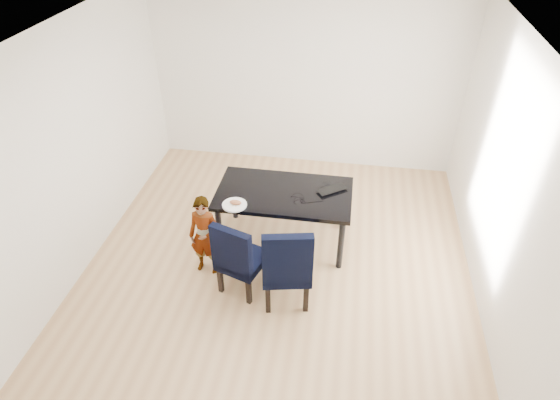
% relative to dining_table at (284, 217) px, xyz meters
% --- Properties ---
extents(floor, '(4.50, 5.00, 0.01)m').
position_rel_dining_table_xyz_m(floor, '(0.00, -0.50, -0.38)').
color(floor, tan).
rests_on(floor, ground).
extents(ceiling, '(4.50, 5.00, 0.01)m').
position_rel_dining_table_xyz_m(ceiling, '(0.00, -0.50, 2.33)').
color(ceiling, white).
rests_on(ceiling, wall_back).
extents(wall_back, '(4.50, 0.01, 2.70)m').
position_rel_dining_table_xyz_m(wall_back, '(0.00, 2.00, 0.98)').
color(wall_back, white).
rests_on(wall_back, ground).
extents(wall_front, '(4.50, 0.01, 2.70)m').
position_rel_dining_table_xyz_m(wall_front, '(0.00, -3.00, 0.98)').
color(wall_front, silver).
rests_on(wall_front, ground).
extents(wall_left, '(0.01, 5.00, 2.70)m').
position_rel_dining_table_xyz_m(wall_left, '(-2.25, -0.50, 0.98)').
color(wall_left, silver).
rests_on(wall_left, ground).
extents(wall_right, '(0.01, 5.00, 2.70)m').
position_rel_dining_table_xyz_m(wall_right, '(2.25, -0.50, 0.98)').
color(wall_right, white).
rests_on(wall_right, ground).
extents(dining_table, '(1.60, 0.90, 0.75)m').
position_rel_dining_table_xyz_m(dining_table, '(0.00, 0.00, 0.00)').
color(dining_table, black).
rests_on(dining_table, floor).
extents(chair_left, '(0.59, 0.60, 0.96)m').
position_rel_dining_table_xyz_m(chair_left, '(-0.32, -0.85, 0.11)').
color(chair_left, black).
rests_on(chair_left, floor).
extents(chair_right, '(0.60, 0.62, 1.05)m').
position_rel_dining_table_xyz_m(chair_right, '(0.17, -0.93, 0.15)').
color(chair_right, black).
rests_on(chair_right, floor).
extents(child, '(0.39, 0.27, 1.01)m').
position_rel_dining_table_xyz_m(child, '(-0.80, -0.65, 0.13)').
color(child, orange).
rests_on(child, floor).
extents(plate, '(0.31, 0.31, 0.02)m').
position_rel_dining_table_xyz_m(plate, '(-0.52, -0.35, 0.38)').
color(plate, white).
rests_on(plate, dining_table).
extents(sandwich, '(0.14, 0.08, 0.05)m').
position_rel_dining_table_xyz_m(sandwich, '(-0.50, -0.35, 0.42)').
color(sandwich, '#A6603B').
rests_on(sandwich, plate).
extents(laptop, '(0.43, 0.40, 0.03)m').
position_rel_dining_table_xyz_m(laptop, '(0.53, 0.16, 0.39)').
color(laptop, black).
rests_on(laptop, dining_table).
extents(cable_tangle, '(0.16, 0.16, 0.01)m').
position_rel_dining_table_xyz_m(cable_tangle, '(0.20, -0.16, 0.38)').
color(cable_tangle, black).
rests_on(cable_tangle, dining_table).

